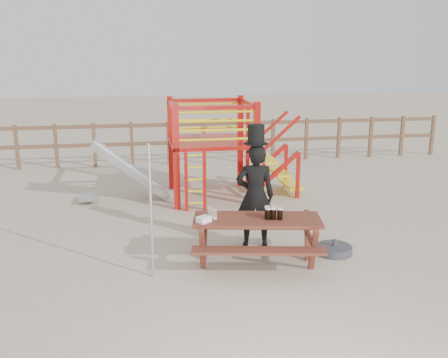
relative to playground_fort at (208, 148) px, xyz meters
The scene contains 10 objects.
ground 3.74m from the playground_fort, 91.99° to the right, with size 60.00×60.00×0.00m, color #B8A68F.
back_fence 3.44m from the playground_fort, 92.08° to the left, with size 15.09×0.09×1.20m.
playground_fort is the anchor object (origin of this frame).
picnic_table 3.72m from the playground_fort, 86.74° to the right, with size 2.04×1.58×0.71m.
man_with_hat 2.98m from the playground_fort, 83.40° to the right, with size 0.67×0.50×1.97m.
metal_pole 4.06m from the playground_fort, 108.78° to the right, with size 0.04×0.04×1.88m, color #B2B2B7.
parasol_base 3.92m from the playground_fort, 66.84° to the right, with size 0.55×0.55×0.23m.
paper_bag 3.76m from the playground_fort, 98.81° to the right, with size 0.18×0.14×0.08m, color white.
stout_pints 3.75m from the playground_fort, 83.57° to the right, with size 0.25×0.20×0.17m.
empty_glasses 3.58m from the playground_fort, 96.89° to the right, with size 0.13×0.18×0.15m.
Camera 1 is at (-1.30, -6.72, 3.02)m, focal length 40.00 mm.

